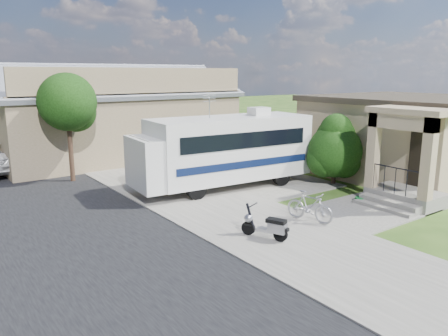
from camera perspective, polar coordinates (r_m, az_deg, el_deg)
ground at (r=14.03m, az=7.73°, el=-6.70°), size 120.00×120.00×0.00m
sidewalk_slab at (r=21.68m, az=-12.82°, el=-0.04°), size 4.00×80.00×0.06m
driveway_slab at (r=18.24m, az=1.39°, el=-2.05°), size 7.00×6.00×0.05m
walk_slab at (r=15.59m, az=18.36°, el=-5.19°), size 4.00×3.00×0.05m
house at (r=21.36m, az=22.70°, el=3.90°), size 9.47×7.80×3.54m
warehouse at (r=25.38m, az=-14.53°, el=6.12°), size 12.50×8.40×5.04m
street_tree_a at (r=19.44m, az=-19.52°, el=7.78°), size 2.44×2.40×4.58m
street_tree_b at (r=29.14m, az=-25.31°, el=8.86°), size 2.44×2.40×4.73m
motorhome at (r=17.34m, az=0.01°, el=2.53°), size 7.43×2.84×3.73m
shrub at (r=18.55m, az=14.27°, el=2.50°), size 2.40×2.30×2.95m
scooter at (r=12.16m, az=5.71°, el=-7.56°), size 0.77×1.34×0.93m
bicycle at (r=13.72m, az=11.11°, el=-5.19°), size 0.82×1.63×0.94m
pickup_truck at (r=23.27m, az=-27.11°, el=1.60°), size 2.91×5.70×1.54m
garden_hose at (r=16.42m, az=17.32°, el=-4.04°), size 0.36×0.36×0.16m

